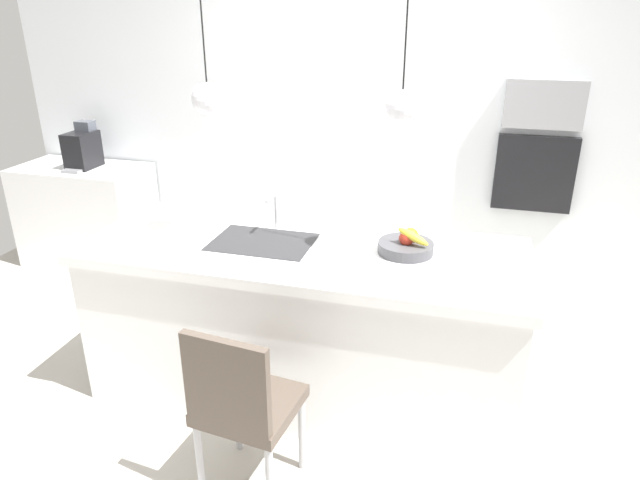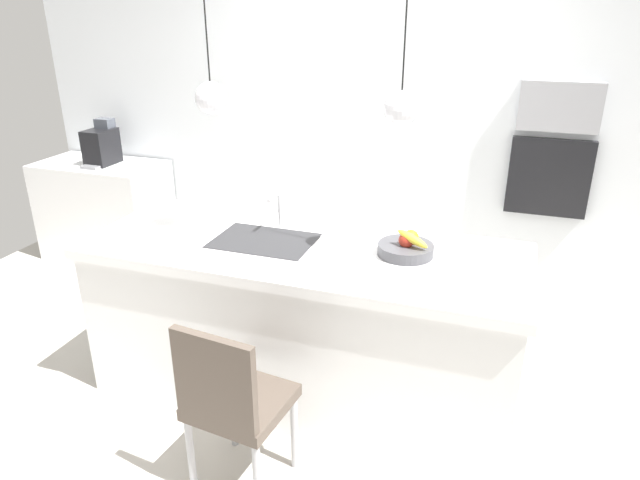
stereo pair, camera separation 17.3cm
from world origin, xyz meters
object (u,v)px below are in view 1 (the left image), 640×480
(oven, at_px, (534,173))
(chair_near, at_px, (243,403))
(fruit_bowl, at_px, (406,245))
(microwave, at_px, (544,104))
(coffee_machine, at_px, (82,149))

(oven, relative_size, chair_near, 0.61)
(fruit_bowl, distance_m, chair_near, 1.18)
(fruit_bowl, relative_size, microwave, 0.55)
(fruit_bowl, height_order, chair_near, fruit_bowl)
(oven, bearing_deg, microwave, 0.00)
(microwave, height_order, chair_near, microwave)
(oven, height_order, chair_near, oven)
(fruit_bowl, bearing_deg, chair_near, -122.87)
(fruit_bowl, distance_m, oven, 1.68)
(fruit_bowl, distance_m, coffee_machine, 3.14)
(fruit_bowl, xyz_separation_m, chair_near, (-0.59, -0.91, -0.46))
(coffee_machine, xyz_separation_m, chair_near, (2.31, -2.12, -0.52))
(fruit_bowl, xyz_separation_m, coffee_machine, (-2.90, 1.21, 0.06))
(chair_near, bearing_deg, fruit_bowl, 57.13)
(coffee_machine, distance_m, chair_near, 3.18)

